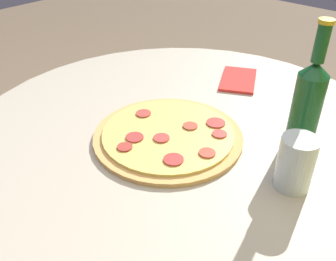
{
  "coord_description": "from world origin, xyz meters",
  "views": [
    {
      "loc": [
        0.56,
        0.46,
        1.25
      ],
      "look_at": [
        0.05,
        -0.01,
        0.79
      ],
      "focal_mm": 40.0,
      "sensor_mm": 36.0,
      "label": 1
    }
  ],
  "objects": [
    {
      "name": "table",
      "position": [
        0.0,
        0.0,
        0.58
      ],
      "size": [
        1.04,
        1.04,
        0.77
      ],
      "color": "#B2A893",
      "rests_on": "ground_plane"
    },
    {
      "name": "pizza",
      "position": [
        0.05,
        -0.01,
        0.77
      ],
      "size": [
        0.33,
        0.33,
        0.02
      ],
      "color": "tan",
      "rests_on": "table"
    },
    {
      "name": "beer_bottle",
      "position": [
        -0.12,
        0.22,
        0.87
      ],
      "size": [
        0.06,
        0.06,
        0.28
      ],
      "color": "#144C23",
      "rests_on": "table"
    },
    {
      "name": "drinking_glass",
      "position": [
        0.01,
        0.27,
        0.82
      ],
      "size": [
        0.07,
        0.07,
        0.11
      ],
      "color": "silver",
      "rests_on": "table"
    },
    {
      "name": "napkin",
      "position": [
        -0.3,
        -0.05,
        0.77
      ],
      "size": [
        0.18,
        0.16,
        0.01
      ],
      "color": "red",
      "rests_on": "table"
    }
  ]
}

